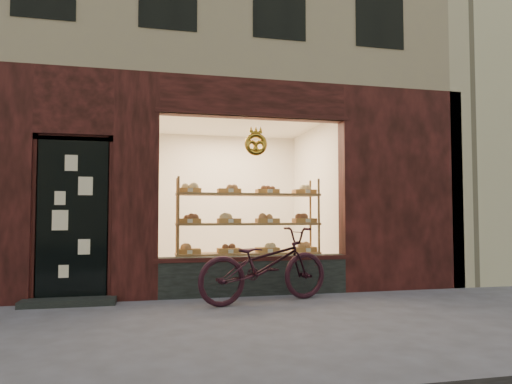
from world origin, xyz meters
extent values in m
plane|color=#47484B|center=(0.00, 0.00, 0.00)|extent=(90.00, 90.00, 0.00)
cube|color=#292E2C|center=(0.45, 2.12, 0.28)|extent=(2.70, 0.25, 0.55)
cube|color=black|center=(-2.00, 2.06, 1.10)|extent=(0.90, 0.04, 2.15)
cube|color=#292E2C|center=(-2.00, 1.90, 0.04)|extent=(1.15, 0.35, 0.08)
torus|color=#BB8926|center=(0.45, 2.02, 2.15)|extent=(0.33, 0.07, 0.33)
cube|color=brown|center=(0.45, 2.55, 0.05)|extent=(2.20, 0.45, 0.04)
cube|color=brown|center=(0.45, 2.55, 0.55)|extent=(2.20, 0.45, 0.03)
cube|color=brown|center=(0.45, 2.55, 1.00)|extent=(2.20, 0.45, 0.04)
cube|color=brown|center=(0.45, 2.55, 1.45)|extent=(2.20, 0.45, 0.04)
cylinder|color=brown|center=(-0.62, 2.35, 0.85)|extent=(0.04, 0.04, 1.70)
cylinder|color=brown|center=(1.52, 2.35, 0.85)|extent=(0.04, 0.04, 1.70)
cylinder|color=brown|center=(-0.62, 2.75, 0.85)|extent=(0.04, 0.04, 1.70)
cylinder|color=brown|center=(1.52, 2.75, 0.85)|extent=(0.04, 0.04, 1.70)
cube|color=#AC7D38|center=(-0.45, 2.55, 0.60)|extent=(0.34, 0.24, 0.07)
sphere|color=#A5703D|center=(-0.45, 2.55, 0.69)|extent=(0.11, 0.11, 0.11)
cube|color=beige|center=(-0.45, 2.36, 0.60)|extent=(0.07, 0.01, 0.05)
cube|color=#AC7D38|center=(0.15, 2.55, 0.60)|extent=(0.34, 0.24, 0.07)
sphere|color=#473017|center=(0.15, 2.55, 0.69)|extent=(0.11, 0.11, 0.11)
cube|color=beige|center=(0.15, 2.36, 0.60)|extent=(0.08, 0.01, 0.05)
cube|color=#AC7D38|center=(0.75, 2.55, 0.60)|extent=(0.34, 0.24, 0.07)
sphere|color=tan|center=(0.75, 2.55, 0.69)|extent=(0.11, 0.11, 0.11)
cube|color=beige|center=(0.75, 2.36, 0.60)|extent=(0.07, 0.01, 0.05)
cube|color=#AC7D38|center=(1.35, 2.55, 0.60)|extent=(0.34, 0.24, 0.07)
sphere|color=#A5703D|center=(1.35, 2.55, 0.69)|extent=(0.11, 0.11, 0.11)
cube|color=beige|center=(1.35, 2.36, 0.60)|extent=(0.08, 0.01, 0.05)
cube|color=#AC7D38|center=(-0.45, 2.55, 1.05)|extent=(0.34, 0.24, 0.07)
sphere|color=#473017|center=(-0.45, 2.55, 1.14)|extent=(0.11, 0.11, 0.11)
cube|color=beige|center=(-0.45, 2.36, 1.05)|extent=(0.07, 0.01, 0.06)
cube|color=#AC7D38|center=(0.15, 2.55, 1.05)|extent=(0.34, 0.24, 0.07)
sphere|color=tan|center=(0.15, 2.55, 1.14)|extent=(0.11, 0.11, 0.11)
cube|color=beige|center=(0.15, 2.36, 1.05)|extent=(0.08, 0.01, 0.06)
cube|color=#AC7D38|center=(0.75, 2.55, 1.05)|extent=(0.34, 0.24, 0.07)
sphere|color=#A5703D|center=(0.75, 2.55, 1.14)|extent=(0.11, 0.11, 0.11)
cube|color=beige|center=(0.75, 2.36, 1.05)|extent=(0.07, 0.01, 0.06)
cube|color=#AC7D38|center=(1.35, 2.55, 1.05)|extent=(0.34, 0.24, 0.07)
sphere|color=#473017|center=(1.35, 2.55, 1.14)|extent=(0.11, 0.11, 0.11)
cube|color=beige|center=(1.35, 2.36, 1.05)|extent=(0.08, 0.01, 0.06)
cube|color=#AC7D38|center=(-0.45, 2.55, 1.50)|extent=(0.34, 0.24, 0.07)
sphere|color=tan|center=(-0.45, 2.55, 1.59)|extent=(0.11, 0.11, 0.11)
cube|color=beige|center=(-0.45, 2.36, 1.50)|extent=(0.07, 0.01, 0.06)
cube|color=#AC7D38|center=(0.15, 2.55, 1.50)|extent=(0.34, 0.24, 0.07)
sphere|color=#A5703D|center=(0.15, 2.55, 1.59)|extent=(0.11, 0.11, 0.11)
cube|color=beige|center=(0.15, 2.36, 1.50)|extent=(0.08, 0.01, 0.06)
cube|color=#AC7D38|center=(0.75, 2.55, 1.50)|extent=(0.34, 0.24, 0.07)
sphere|color=#473017|center=(0.75, 2.55, 1.59)|extent=(0.11, 0.11, 0.11)
cube|color=beige|center=(0.75, 2.36, 1.50)|extent=(0.07, 0.01, 0.06)
cube|color=#AC7D38|center=(1.35, 2.55, 1.50)|extent=(0.34, 0.24, 0.07)
sphere|color=tan|center=(1.35, 2.55, 1.59)|extent=(0.11, 0.11, 0.11)
cube|color=beige|center=(1.35, 2.36, 1.50)|extent=(0.08, 0.01, 0.06)
imported|color=black|center=(0.46, 1.54, 0.49)|extent=(1.96, 1.11, 0.98)
camera|label=1|loc=(-0.95, -4.30, 1.14)|focal=32.00mm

